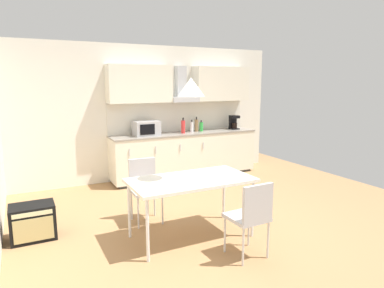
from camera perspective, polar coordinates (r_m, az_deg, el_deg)
ground_plane at (r=4.76m, az=2.60°, el=-13.67°), size 7.38×8.11×0.02m
wall_back at (r=6.91m, az=-8.66°, el=5.13°), size 5.90×0.10×2.64m
kitchen_counter at (r=7.03m, az=-1.11°, el=-1.76°), size 3.06×0.61×0.91m
backsplash_tile at (r=7.17m, az=-2.11°, el=4.56°), size 3.04×0.02×0.60m
upper_wall_cabinets at (r=6.99m, az=-1.60°, el=9.90°), size 3.04×0.40×0.71m
microwave at (r=6.62m, az=-7.61°, el=2.62°), size 0.48×0.35×0.28m
coffee_maker at (r=7.54m, az=6.94°, el=3.63°), size 0.18×0.19×0.30m
bottle_green at (r=7.15m, az=1.55°, el=2.92°), size 0.08×0.08×0.23m
bottle_brown at (r=7.11m, az=0.74°, el=3.14°), size 0.08×0.08×0.30m
bottle_white at (r=7.03m, az=-0.04°, el=2.88°), size 0.07×0.07×0.25m
bottle_red at (r=6.86m, az=-1.48°, el=2.92°), size 0.08×0.08×0.31m
dining_table at (r=4.22m, az=-0.16°, el=-6.44°), size 1.50×0.79×0.76m
chair_far_left at (r=4.84m, az=-7.93°, el=-6.54°), size 0.41×0.41×0.87m
chair_near_right at (r=3.82m, az=9.89°, el=-11.19°), size 0.41×0.41×0.87m
guitar_amp at (r=4.76m, az=-24.99°, el=-11.69°), size 0.52×0.37×0.44m
pendant_lamp at (r=4.05m, az=-0.17°, el=9.49°), size 0.32×0.32×0.22m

